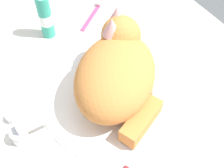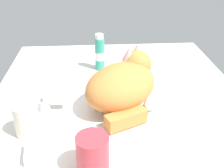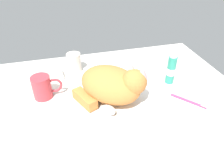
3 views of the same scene
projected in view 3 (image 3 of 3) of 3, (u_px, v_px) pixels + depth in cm
name	position (u px, v px, depth cm)	size (l,w,h in cm)	color
ground_plane	(111.00, 102.00, 85.95)	(110.00, 82.50, 3.00)	silver
sink_basin	(111.00, 99.00, 84.83)	(34.81, 34.81, 0.91)	white
faucet	(99.00, 67.00, 101.36)	(14.38, 8.96, 5.28)	silver
cat	(113.00, 84.00, 80.02)	(29.07, 29.32, 16.04)	#D17F3D
coffee_mug	(43.00, 87.00, 84.00)	(11.62, 7.29, 9.39)	#C63842
rinse_cup	(74.00, 63.00, 100.65)	(6.47, 6.47, 8.86)	silver
soap_dish	(54.00, 77.00, 97.77)	(9.00, 6.40, 1.20)	white
soap_bar	(53.00, 73.00, 96.76)	(7.34, 4.79, 2.31)	silver
toothpaste_bottle	(171.00, 69.00, 91.39)	(3.71, 3.71, 14.31)	teal
toothbrush	(191.00, 101.00, 83.41)	(10.09, 11.92, 1.60)	#D83F72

